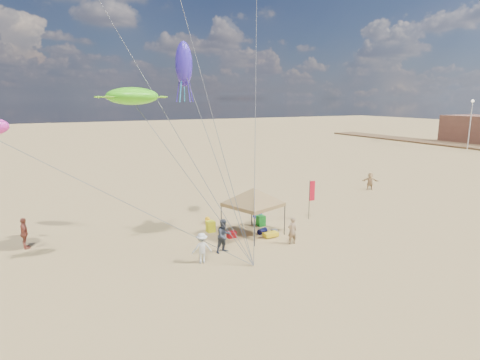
{
  "coord_description": "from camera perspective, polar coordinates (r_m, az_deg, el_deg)",
  "views": [
    {
      "loc": [
        -9.81,
        -16.11,
        8.38
      ],
      "look_at": [
        0.0,
        3.0,
        4.0
      ],
      "focal_mm": 29.89,
      "sensor_mm": 36.0,
      "label": 1
    }
  ],
  "objects": [
    {
      "name": "ground",
      "position": [
        20.64,
        3.9,
        -12.46
      ],
      "size": [
        280.0,
        280.0,
        0.0
      ],
      "primitive_type": "plane",
      "color": "tan",
      "rests_on": "ground"
    },
    {
      "name": "canopy_tent",
      "position": [
        24.49,
        1.89,
        -1.41
      ],
      "size": [
        5.35,
        5.35,
        3.48
      ],
      "color": "black",
      "rests_on": "ground"
    },
    {
      "name": "feather_flag",
      "position": [
        28.42,
        10.16,
        -1.85
      ],
      "size": [
        0.43,
        0.08,
        2.82
      ],
      "color": "black",
      "rests_on": "ground"
    },
    {
      "name": "cooler_red",
      "position": [
        24.75,
        -1.22,
        -7.8
      ],
      "size": [
        0.54,
        0.38,
        0.38
      ],
      "primitive_type": "cube",
      "color": "#A50D12",
      "rests_on": "ground"
    },
    {
      "name": "cooler_blue",
      "position": [
        28.82,
        2.5,
        -4.99
      ],
      "size": [
        0.54,
        0.38,
        0.38
      ],
      "primitive_type": "cube",
      "color": "#162DB2",
      "rests_on": "ground"
    },
    {
      "name": "bag_navy",
      "position": [
        25.45,
        3.22,
        -7.29
      ],
      "size": [
        0.69,
        0.54,
        0.36
      ],
      "primitive_type": "cylinder",
      "rotation": [
        0.0,
        1.57,
        0.35
      ],
      "color": "#0E0F40",
      "rests_on": "ground"
    },
    {
      "name": "bag_orange",
      "position": [
        27.64,
        -4.64,
        -5.77
      ],
      "size": [
        0.54,
        0.69,
        0.36
      ],
      "primitive_type": "cylinder",
      "rotation": [
        0.0,
        1.57,
        1.22
      ],
      "color": "#FEAD0E",
      "rests_on": "ground"
    },
    {
      "name": "chair_green",
      "position": [
        26.96,
        3.0,
        -5.82
      ],
      "size": [
        0.5,
        0.5,
        0.7
      ],
      "primitive_type": "cube",
      "color": "green",
      "rests_on": "ground"
    },
    {
      "name": "chair_yellow",
      "position": [
        25.81,
        -4.22,
        -6.63
      ],
      "size": [
        0.5,
        0.5,
        0.7
      ],
      "primitive_type": "cube",
      "color": "#F9FF1C",
      "rests_on": "ground"
    },
    {
      "name": "crate_grey",
      "position": [
        25.55,
        4.88,
        -7.33
      ],
      "size": [
        0.34,
        0.3,
        0.28
      ],
      "primitive_type": "cube",
      "color": "gray",
      "rests_on": "ground"
    },
    {
      "name": "beach_cart",
      "position": [
        24.83,
        4.4,
        -7.75
      ],
      "size": [
        0.9,
        0.5,
        0.24
      ],
      "primitive_type": "cube",
      "color": "yellow",
      "rests_on": "ground"
    },
    {
      "name": "person_near_a",
      "position": [
        23.72,
        7.47,
        -7.19
      ],
      "size": [
        0.61,
        0.42,
        1.62
      ],
      "primitive_type": "imported",
      "rotation": [
        0.0,
        0.0,
        3.08
      ],
      "color": "#A3825D",
      "rests_on": "ground"
    },
    {
      "name": "person_near_b",
      "position": [
        22.25,
        -2.31,
        -7.97
      ],
      "size": [
        1.05,
        0.89,
        1.92
      ],
      "primitive_type": "imported",
      "rotation": [
        0.0,
        0.0,
        0.19
      ],
      "color": "#323845",
      "rests_on": "ground"
    },
    {
      "name": "person_near_c",
      "position": [
        21.01,
        -5.47,
        -9.65
      ],
      "size": [
        1.14,
        0.79,
        1.62
      ],
      "primitive_type": "imported",
      "rotation": [
        0.0,
        0.0,
        2.95
      ],
      "color": "silver",
      "rests_on": "ground"
    },
    {
      "name": "person_far_a",
      "position": [
        25.83,
        -28.43,
        -6.72
      ],
      "size": [
        0.59,
        1.12,
        1.82
      ],
      "primitive_type": "imported",
      "rotation": [
        0.0,
        0.0,
        1.71
      ],
      "color": "#AC5742",
      "rests_on": "ground"
    },
    {
      "name": "person_far_c",
      "position": [
        39.19,
        18.09,
        -0.15
      ],
      "size": [
        1.51,
        1.34,
        1.66
      ],
      "primitive_type": "imported",
      "rotation": [
        0.0,
        0.0,
        5.61
      ],
      "color": "tan",
      "rests_on": "ground"
    },
    {
      "name": "lamp_north",
      "position": [
        77.34,
        30.1,
        7.88
      ],
      "size": [
        0.5,
        0.5,
        8.25
      ],
      "color": "silver",
      "rests_on": "ground"
    },
    {
      "name": "turtle_kite",
      "position": [
        22.0,
        -15.13,
        11.49
      ],
      "size": [
        3.29,
        2.96,
        0.91
      ],
      "primitive_type": "ellipsoid",
      "rotation": [
        0.0,
        0.0,
        -0.34
      ],
      "color": "#54F31B",
      "rests_on": "ground"
    },
    {
      "name": "squid_kite",
      "position": [
        25.39,
        -8.02,
        16.08
      ],
      "size": [
        1.27,
        1.27,
        2.67
      ],
      "primitive_type": "ellipsoid",
      "rotation": [
        0.0,
        0.0,
        -0.27
      ],
      "color": "#3C26C4",
      "rests_on": "ground"
    }
  ]
}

